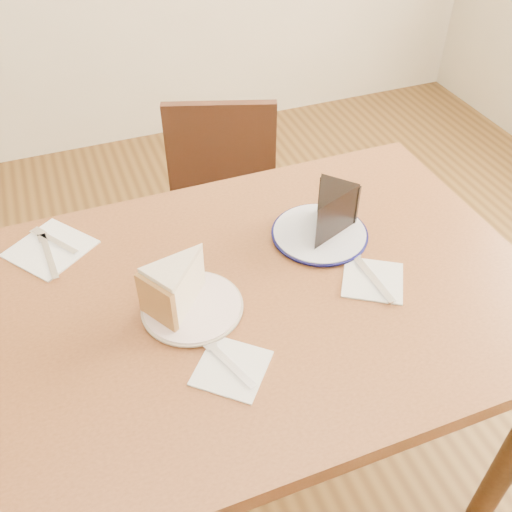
# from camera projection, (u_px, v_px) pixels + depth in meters

# --- Properties ---
(ground) EXTENTS (4.00, 4.00, 0.00)m
(ground) POSITION_uv_depth(u_px,v_px,m) (250.00, 472.00, 1.66)
(ground) COLOR #442C12
(ground) RESTS_ON ground
(table) EXTENTS (1.20, 0.80, 0.75)m
(table) POSITION_uv_depth(u_px,v_px,m) (248.00, 324.00, 1.23)
(table) COLOR #582F18
(table) RESTS_ON ground
(chair_far) EXTENTS (0.50, 0.50, 0.81)m
(chair_far) POSITION_uv_depth(u_px,v_px,m) (223.00, 226.00, 1.80)
(chair_far) COLOR black
(chair_far) RESTS_ON ground
(plate_cream) EXTENTS (0.19, 0.19, 0.01)m
(plate_cream) POSITION_uv_depth(u_px,v_px,m) (192.00, 307.00, 1.12)
(plate_cream) COLOR white
(plate_cream) RESTS_ON table
(plate_navy) EXTENTS (0.21, 0.21, 0.01)m
(plate_navy) POSITION_uv_depth(u_px,v_px,m) (320.00, 234.00, 1.29)
(plate_navy) COLOR white
(plate_navy) RESTS_ON table
(carrot_cake) EXTENTS (0.15, 0.14, 0.09)m
(carrot_cake) POSITION_uv_depth(u_px,v_px,m) (182.00, 283.00, 1.10)
(carrot_cake) COLOR white
(carrot_cake) RESTS_ON plate_cream
(chocolate_cake) EXTENTS (0.16, 0.15, 0.10)m
(chocolate_cake) POSITION_uv_depth(u_px,v_px,m) (327.00, 216.00, 1.25)
(chocolate_cake) COLOR black
(chocolate_cake) RESTS_ON plate_navy
(napkin_cream) EXTENTS (0.17, 0.17, 0.00)m
(napkin_cream) POSITION_uv_depth(u_px,v_px,m) (232.00, 368.00, 1.02)
(napkin_cream) COLOR white
(napkin_cream) RESTS_ON table
(napkin_navy) EXTENTS (0.17, 0.17, 0.00)m
(napkin_navy) POSITION_uv_depth(u_px,v_px,m) (373.00, 280.00, 1.18)
(napkin_navy) COLOR white
(napkin_navy) RESTS_ON table
(napkin_spare) EXTENTS (0.22, 0.22, 0.00)m
(napkin_spare) POSITION_uv_depth(u_px,v_px,m) (50.00, 249.00, 1.26)
(napkin_spare) COLOR white
(napkin_spare) RESTS_ON table
(fork_cream) EXTENTS (0.06, 0.14, 0.00)m
(fork_cream) POSITION_uv_depth(u_px,v_px,m) (228.00, 363.00, 1.02)
(fork_cream) COLOR silver
(fork_cream) RESTS_ON napkin_cream
(knife_navy) EXTENTS (0.02, 0.17, 0.00)m
(knife_navy) POSITION_uv_depth(u_px,v_px,m) (370.00, 275.00, 1.19)
(knife_navy) COLOR silver
(knife_navy) RESTS_ON napkin_navy
(fork_spare) EXTENTS (0.09, 0.12, 0.00)m
(fork_spare) POSITION_uv_depth(u_px,v_px,m) (55.00, 241.00, 1.27)
(fork_spare) COLOR silver
(fork_spare) RESTS_ON napkin_spare
(knife_spare) EXTENTS (0.03, 0.16, 0.00)m
(knife_spare) POSITION_uv_depth(u_px,v_px,m) (49.00, 256.00, 1.23)
(knife_spare) COLOR silver
(knife_spare) RESTS_ON napkin_spare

